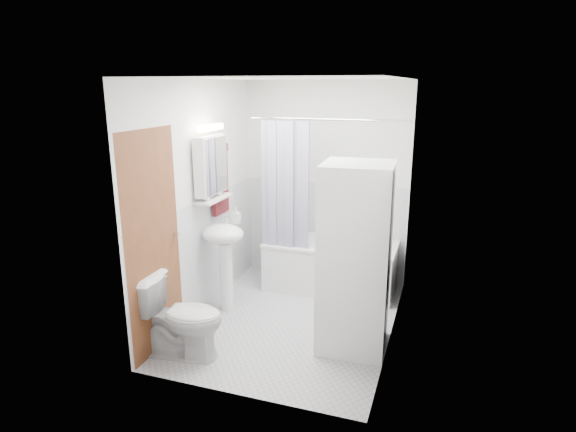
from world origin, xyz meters
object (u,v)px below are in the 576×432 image
(washer_dryer, at_px, (355,258))
(toilet, at_px, (181,317))
(sink, at_px, (224,247))
(bathtub, at_px, (331,263))

(washer_dryer, bearing_deg, toilet, -158.30)
(washer_dryer, distance_m, toilet, 1.62)
(sink, xyz_separation_m, toilet, (0.03, -0.95, -0.34))
(sink, distance_m, toilet, 1.00)
(sink, height_order, toilet, sink)
(bathtub, distance_m, toilet, 2.05)
(bathtub, height_order, washer_dryer, washer_dryer)
(bathtub, height_order, toilet, toilet)
(bathtub, distance_m, washer_dryer, 1.39)
(bathtub, bearing_deg, toilet, -116.04)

